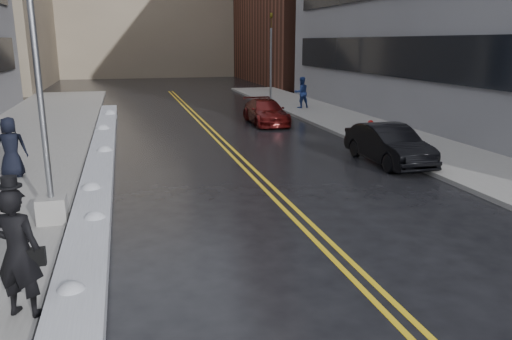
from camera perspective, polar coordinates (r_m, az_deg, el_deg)
ground at (r=10.87m, az=-5.67°, el=-8.60°), size 160.00×160.00×0.00m
sidewalk_west at (r=20.76m, az=-26.23°, el=1.36°), size 5.50×50.00×0.15m
sidewalk_east at (r=23.36m, az=15.05°, el=3.67°), size 4.00×50.00×0.15m
lane_line_left at (r=20.70m, az=-3.72°, el=2.60°), size 0.12×50.00×0.01m
lane_line_right at (r=20.76m, az=-2.91°, el=2.65°), size 0.12×50.00×0.01m
snow_ridge at (r=18.37m, az=-17.33°, el=0.98°), size 0.90×30.00×0.34m
lamppost at (r=12.15m, az=-23.19°, el=5.19°), size 0.65×0.65×7.62m
fire_hydrant at (r=22.80m, az=12.94°, el=4.76°), size 0.26×0.26×0.73m
traffic_signal at (r=35.35m, az=1.71°, el=13.08°), size 0.16×0.20×6.00m
pedestrian_fedora at (r=8.38m, az=-25.55°, el=-8.52°), size 0.88×0.74×2.05m
pedestrian_c at (r=17.14m, az=-26.24°, el=2.34°), size 0.94×0.63×1.88m
pedestrian_east at (r=32.11m, az=5.21°, el=8.82°), size 1.02×0.84×1.95m
car_black at (r=18.38m, az=14.93°, el=2.83°), size 1.54×4.25×1.40m
car_maroon at (r=26.61m, az=1.12°, el=6.66°), size 1.83×4.41×1.27m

